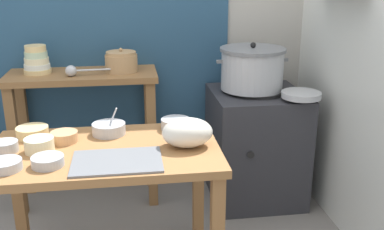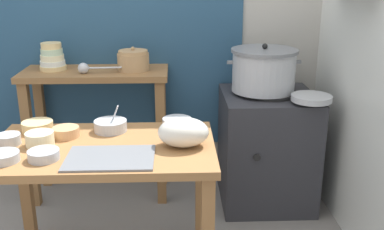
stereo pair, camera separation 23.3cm
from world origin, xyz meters
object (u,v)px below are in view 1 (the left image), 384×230
at_px(steamer_pot, 252,68).
at_px(ladle, 73,71).
at_px(prep_table, 106,170).
at_px(plastic_bag, 187,132).
at_px(prep_bowl_3, 5,165).
at_px(bowl_stack_enamel, 37,61).
at_px(prep_bowl_2, 64,136).
at_px(prep_bowl_0, 109,128).
at_px(stove_block, 255,145).
at_px(prep_bowl_6, 32,132).
at_px(prep_bowl_7, 5,146).
at_px(serving_tray, 117,161).
at_px(prep_bowl_5, 48,161).
at_px(clay_pot, 121,62).
at_px(wide_pan, 301,95).
at_px(back_shelf_table, 84,106).
at_px(prep_bowl_1, 39,144).
at_px(prep_bowl_4, 176,124).

bearing_deg(steamer_pot, ladle, 178.98).
height_order(prep_table, plastic_bag, plastic_bag).
distance_m(ladle, prep_bowl_3, 1.00).
relative_size(bowl_stack_enamel, ladle, 0.65).
xyz_separation_m(ladle, prep_bowl_2, (0.01, -0.66, -0.19)).
bearing_deg(prep_bowl_0, stove_block, 29.48).
xyz_separation_m(prep_bowl_6, prep_bowl_7, (-0.09, -0.18, -0.00)).
height_order(serving_tray, prep_bowl_5, prep_bowl_5).
bearing_deg(steamer_pot, prep_bowl_6, -157.16).
height_order(prep_bowl_0, prep_bowl_6, prep_bowl_0).
relative_size(clay_pot, plastic_bag, 0.84).
distance_m(steamer_pot, ladle, 1.15).
bearing_deg(wide_pan, clay_pot, 162.04).
height_order(prep_table, wide_pan, wide_pan).
bearing_deg(stove_block, prep_bowl_7, -153.60).
height_order(serving_tray, prep_bowl_2, prep_bowl_2).
height_order(back_shelf_table, prep_bowl_6, back_shelf_table).
relative_size(bowl_stack_enamel, prep_bowl_6, 1.12).
relative_size(prep_bowl_0, prep_bowl_6, 1.07).
relative_size(ladle, prep_bowl_1, 2.04).
bearing_deg(prep_bowl_0, prep_bowl_5, -124.92).
relative_size(steamer_pot, prep_bowl_5, 3.37).
height_order(serving_tray, prep_bowl_0, prep_bowl_0).
xyz_separation_m(bowl_stack_enamel, prep_bowl_4, (0.81, -0.67, -0.23)).
bearing_deg(prep_table, bowl_stack_enamel, 116.43).
distance_m(stove_block, wide_pan, 0.52).
bearing_deg(prep_bowl_3, bowl_stack_enamel, 91.73).
bearing_deg(stove_block, clay_pot, 171.64).
relative_size(prep_bowl_5, prep_bowl_6, 0.88).
distance_m(prep_bowl_2, prep_bowl_5, 0.29).
relative_size(prep_bowl_0, prep_bowl_2, 1.27).
bearing_deg(clay_pot, ladle, -163.37).
distance_m(steamer_pot, clay_pot, 0.85).
xyz_separation_m(prep_bowl_0, prep_bowl_7, (-0.48, -0.17, -0.00)).
height_order(back_shelf_table, plastic_bag, back_shelf_table).
distance_m(stove_block, prep_bowl_0, 1.16).
distance_m(prep_bowl_6, prep_bowl_7, 0.20).
distance_m(bowl_stack_enamel, plastic_bag, 1.27).
bearing_deg(clay_pot, prep_bowl_0, -96.14).
relative_size(steamer_pot, plastic_bag, 1.92).
distance_m(prep_bowl_0, prep_bowl_2, 0.23).
bearing_deg(prep_bowl_1, prep_bowl_6, 108.82).
bearing_deg(wide_pan, prep_bowl_5, -154.44).
bearing_deg(bowl_stack_enamel, steamer_pot, -5.73).
height_order(clay_pot, ladle, clay_pot).
bearing_deg(prep_bowl_6, wide_pan, 11.08).
xyz_separation_m(back_shelf_table, prep_bowl_7, (-0.29, -0.84, 0.07)).
xyz_separation_m(back_shelf_table, prep_bowl_5, (-0.07, -1.03, 0.07)).
bearing_deg(ladle, prep_table, -74.69).
bearing_deg(prep_bowl_2, prep_bowl_1, -130.59).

